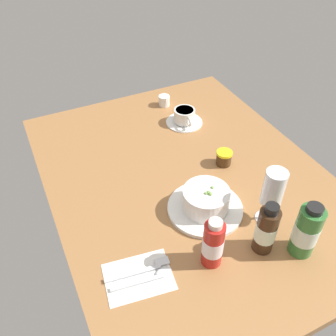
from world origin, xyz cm
name	(u,v)px	position (x,y,z in cm)	size (l,w,h in cm)	color
ground_plane	(187,180)	(0.00, 0.00, -1.50)	(110.00, 84.00, 3.00)	#9E6B3D
porridge_bowl	(206,201)	(14.61, -2.08, 3.49)	(21.61, 21.61, 8.18)	white
cutlery_setting	(140,276)	(26.68, -27.02, 0.27)	(14.31, 17.80, 0.90)	white
coffee_cup	(184,117)	(-27.15, 13.05, 2.56)	(13.73, 13.73, 5.75)	white
creamer_jug	(164,101)	(-41.80, 11.58, 2.17)	(5.37, 4.44, 4.83)	white
wine_glass	(273,190)	(24.76, 11.69, 11.20)	(5.98, 5.98, 17.25)	white
jam_jar	(224,158)	(-0.51, 13.61, 2.48)	(5.20, 5.20, 4.89)	#442B14
sauce_bottle_brown	(266,230)	(32.35, 4.59, 7.10)	(5.30, 5.30, 15.77)	#382314
sauce_bottle_red	(213,244)	(30.16, -9.35, 6.88)	(5.22, 5.22, 14.97)	#B21E19
sauce_bottle_green	(306,231)	(37.19, 12.92, 7.57)	(6.28, 6.28, 16.30)	#337233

